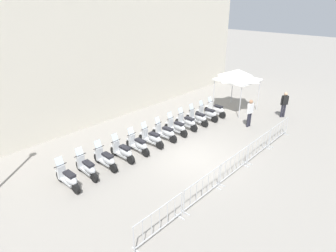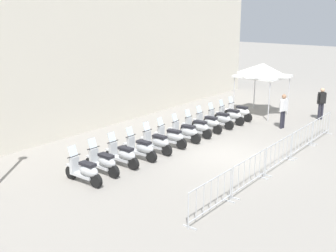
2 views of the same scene
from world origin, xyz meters
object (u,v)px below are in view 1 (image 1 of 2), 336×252
(motorcycle_8, at_px, (187,122))
(barrier_segment_3, at_px, (259,146))
(barrier_segment_0, at_px, (160,221))
(barrier_segment_4, at_px, (279,132))
(motorcycle_4, at_px, (138,145))
(officer_mid_plaza, at_px, (284,103))
(motorcycle_1, at_px, (87,168))
(motorcycle_9, at_px, (198,118))
(motorcycle_6, at_px, (165,133))
(motorcycle_10, at_px, (208,114))
(canopy_tent, at_px, (238,75))
(motorcycle_11, at_px, (216,110))
(barrier_segment_1, at_px, (203,189))
(barrier_segment_2, at_px, (234,165))
(motorcycle_2, at_px, (106,159))
(motorcycle_7, at_px, (177,127))
(motorcycle_0, at_px, (68,179))
(motorcycle_5, at_px, (152,138))
(motorcycle_3, at_px, (123,152))
(officer_near_row_end, at_px, (250,112))

(motorcycle_8, relative_size, barrier_segment_3, 0.76)
(barrier_segment_0, height_order, barrier_segment_4, same)
(motorcycle_4, relative_size, officer_mid_plaza, 1.00)
(motorcycle_1, height_order, motorcycle_9, same)
(barrier_segment_0, bearing_deg, motorcycle_6, 46.13)
(motorcycle_10, distance_m, canopy_tent, 3.63)
(motorcycle_4, distance_m, motorcycle_11, 6.95)
(barrier_segment_3, bearing_deg, motorcycle_1, 150.19)
(motorcycle_1, relative_size, barrier_segment_1, 0.76)
(canopy_tent, bearing_deg, barrier_segment_1, -151.65)
(motorcycle_10, relative_size, barrier_segment_4, 0.76)
(barrier_segment_4, bearing_deg, motorcycle_10, 97.95)
(motorcycle_9, relative_size, barrier_segment_2, 0.76)
(motorcycle_8, distance_m, barrier_segment_2, 5.31)
(motorcycle_2, relative_size, barrier_segment_3, 0.76)
(motorcycle_7, xyz_separation_m, motorcycle_11, (3.96, 0.28, 0.00))
(motorcycle_0, distance_m, motorcycle_2, 1.99)
(motorcycle_10, height_order, barrier_segment_4, motorcycle_10)
(motorcycle_11, height_order, barrier_segment_4, motorcycle_11)
(canopy_tent, bearing_deg, motorcycle_11, 176.14)
(motorcycle_10, distance_m, barrier_segment_2, 6.42)
(barrier_segment_2, bearing_deg, officer_mid_plaza, 12.93)
(motorcycle_0, xyz_separation_m, motorcycle_2, (1.97, 0.29, 0.00))
(barrier_segment_1, bearing_deg, motorcycle_4, 83.92)
(motorcycle_5, xyz_separation_m, motorcycle_11, (5.94, 0.40, 0.00))
(motorcycle_6, bearing_deg, barrier_segment_3, -63.49)
(barrier_segment_1, relative_size, barrier_segment_4, 1.00)
(motorcycle_6, height_order, motorcycle_10, same)
(motorcycle_3, xyz_separation_m, motorcycle_9, (5.94, 0.44, 0.00))
(motorcycle_6, relative_size, motorcycle_9, 1.00)
(motorcycle_6, bearing_deg, motorcycle_3, -175.75)
(motorcycle_4, height_order, motorcycle_10, same)
(motorcycle_5, distance_m, barrier_segment_3, 5.50)
(motorcycle_0, height_order, motorcycle_11, same)
(motorcycle_9, relative_size, barrier_segment_0, 0.76)
(motorcycle_0, relative_size, motorcycle_6, 1.00)
(motorcycle_6, distance_m, officer_mid_plaza, 8.57)
(motorcycle_10, height_order, officer_near_row_end, officer_near_row_end)
(barrier_segment_4, height_order, officer_near_row_end, officer_near_row_end)
(barrier_segment_4, bearing_deg, motorcycle_8, 120.33)
(motorcycle_5, bearing_deg, motorcycle_1, -175.39)
(motorcycle_5, xyz_separation_m, motorcycle_9, (3.96, 0.26, 0.00))
(motorcycle_0, relative_size, motorcycle_5, 1.00)
(motorcycle_2, bearing_deg, motorcycle_8, 4.71)
(motorcycle_6, distance_m, motorcycle_9, 2.97)
(motorcycle_8, relative_size, barrier_segment_0, 0.76)
(officer_mid_plaza, bearing_deg, motorcycle_6, 161.01)
(barrier_segment_4, bearing_deg, officer_mid_plaza, 23.36)
(motorcycle_5, relative_size, officer_near_row_end, 1.00)
(motorcycle_10, bearing_deg, barrier_segment_1, -141.53)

